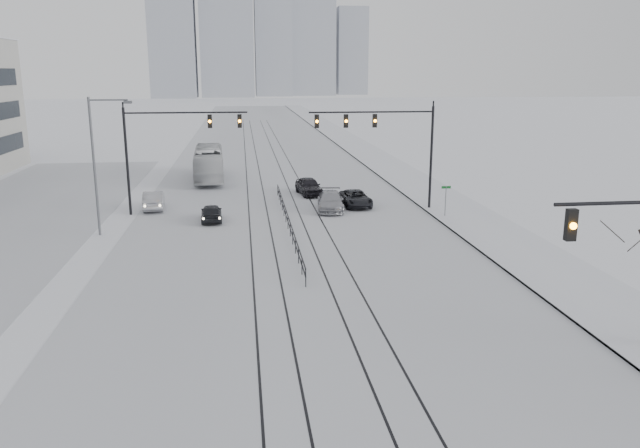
{
  "coord_description": "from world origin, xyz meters",
  "views": [
    {
      "loc": [
        -2.97,
        -11.49,
        10.52
      ],
      "look_at": [
        0.75,
        18.23,
        3.2
      ],
      "focal_mm": 35.0,
      "sensor_mm": 36.0,
      "label": 1
    }
  ],
  "objects_px": {
    "sedan_sb_inner": "(211,213)",
    "sedan_sb_outer": "(154,200)",
    "box_truck": "(209,164)",
    "sedan_nb_front": "(356,199)",
    "sedan_nb_far": "(309,186)",
    "sedan_nb_right": "(330,201)"
  },
  "relations": [
    {
      "from": "sedan_sb_outer",
      "to": "sedan_nb_right",
      "type": "bearing_deg",
      "value": 166.34
    },
    {
      "from": "sedan_sb_outer",
      "to": "sedan_nb_front",
      "type": "relative_size",
      "value": 0.96
    },
    {
      "from": "sedan_sb_outer",
      "to": "sedan_nb_front",
      "type": "distance_m",
      "value": 15.99
    },
    {
      "from": "box_truck",
      "to": "sedan_sb_inner",
      "type": "bearing_deg",
      "value": 90.93
    },
    {
      "from": "sedan_nb_right",
      "to": "box_truck",
      "type": "distance_m",
      "value": 18.47
    },
    {
      "from": "sedan_sb_outer",
      "to": "sedan_nb_front",
      "type": "bearing_deg",
      "value": 171.92
    },
    {
      "from": "sedan_nb_far",
      "to": "box_truck",
      "type": "distance_m",
      "value": 12.78
    },
    {
      "from": "sedan_sb_inner",
      "to": "box_truck",
      "type": "distance_m",
      "value": 18.15
    },
    {
      "from": "sedan_nb_right",
      "to": "sedan_nb_far",
      "type": "height_order",
      "value": "sedan_nb_far"
    },
    {
      "from": "sedan_nb_front",
      "to": "sedan_nb_right",
      "type": "relative_size",
      "value": 0.92
    },
    {
      "from": "sedan_nb_front",
      "to": "box_truck",
      "type": "xyz_separation_m",
      "value": [
        -12.27,
        14.24,
        0.99
      ]
    },
    {
      "from": "sedan_nb_front",
      "to": "sedan_sb_inner",
      "type": "bearing_deg",
      "value": -163.52
    },
    {
      "from": "sedan_nb_right",
      "to": "box_truck",
      "type": "bearing_deg",
      "value": 129.43
    },
    {
      "from": "box_truck",
      "to": "sedan_nb_right",
      "type": "bearing_deg",
      "value": 120.8
    },
    {
      "from": "sedan_nb_front",
      "to": "sedan_nb_far",
      "type": "bearing_deg",
      "value": 118.97
    },
    {
      "from": "sedan_sb_inner",
      "to": "sedan_sb_outer",
      "type": "distance_m",
      "value": 6.67
    },
    {
      "from": "sedan_sb_inner",
      "to": "sedan_sb_outer",
      "type": "bearing_deg",
      "value": -47.99
    },
    {
      "from": "sedan_nb_far",
      "to": "box_truck",
      "type": "bearing_deg",
      "value": 126.59
    },
    {
      "from": "box_truck",
      "to": "sedan_sb_outer",
      "type": "bearing_deg",
      "value": 72.31
    },
    {
      "from": "sedan_sb_inner",
      "to": "sedan_nb_front",
      "type": "distance_m",
      "value": 11.91
    },
    {
      "from": "sedan_sb_outer",
      "to": "sedan_nb_right",
      "type": "relative_size",
      "value": 0.89
    },
    {
      "from": "sedan_sb_outer",
      "to": "sedan_sb_inner",
      "type": "bearing_deg",
      "value": 129.77
    }
  ]
}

